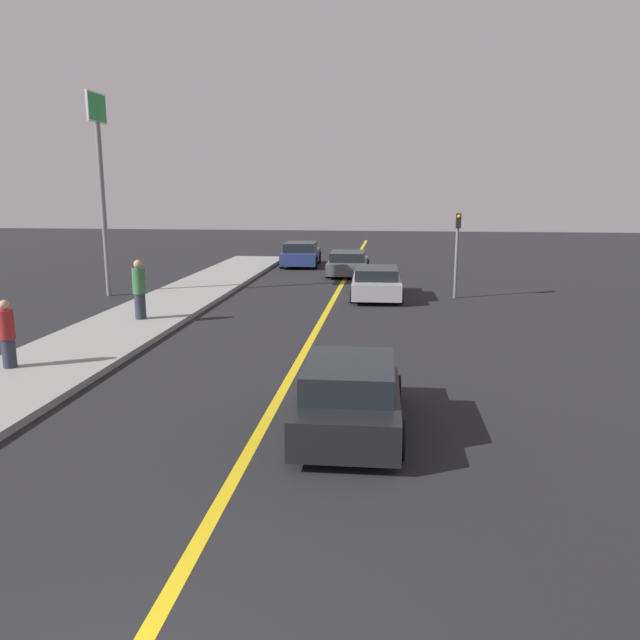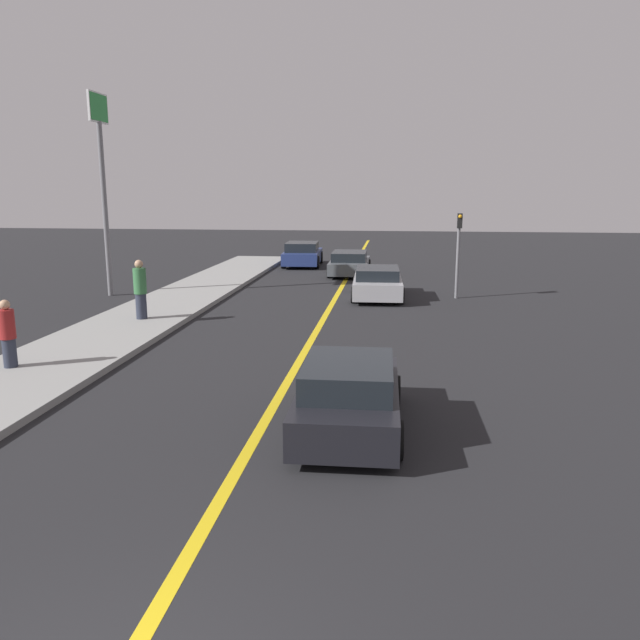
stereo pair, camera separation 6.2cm
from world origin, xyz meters
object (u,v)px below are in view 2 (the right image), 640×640
object	(u,v)px
car_near_right_lane	(349,396)
car_ahead_center	(377,283)
car_parked_left_lot	(303,254)
car_far_distant	(350,263)
traffic_light	(458,245)
pedestrian_mid_group	(140,290)
roadside_sign	(101,157)
pedestrian_near_curb	(8,334)

from	to	relation	value
car_near_right_lane	car_ahead_center	bearing A→B (deg)	88.70
car_near_right_lane	car_parked_left_lot	world-z (taller)	car_parked_left_lot
car_near_right_lane	car_ahead_center	xyz separation A→B (m)	(0.07, 13.63, -0.03)
car_near_right_lane	car_far_distant	size ratio (longest dim) A/B	0.92
car_parked_left_lot	traffic_light	distance (m)	12.18
pedestrian_mid_group	roadside_sign	xyz separation A→B (m)	(-3.34, 4.90, 4.23)
traffic_light	car_ahead_center	bearing A→B (deg)	-175.91
pedestrian_mid_group	roadside_sign	bearing A→B (deg)	124.24
car_ahead_center	roadside_sign	world-z (taller)	roadside_sign
pedestrian_near_curb	traffic_light	world-z (taller)	traffic_light
car_near_right_lane	car_parked_left_lot	distance (m)	23.80
pedestrian_near_curb	pedestrian_mid_group	size ratio (longest dim) A/B	0.84
pedestrian_near_curb	roadside_sign	xyz separation A→B (m)	(-2.53, 10.45, 4.37)
car_parked_left_lot	traffic_light	xyz separation A→B (m)	(7.42, -9.56, 1.40)
car_far_distant	pedestrian_mid_group	xyz separation A→B (m)	(-5.60, -12.13, 0.51)
car_near_right_lane	pedestrian_mid_group	distance (m)	10.69
pedestrian_near_curb	pedestrian_mid_group	distance (m)	5.61
car_near_right_lane	pedestrian_mid_group	xyz separation A→B (m)	(-7.09, 7.99, 0.47)
traffic_light	pedestrian_mid_group	bearing A→B (deg)	-150.10
car_ahead_center	car_parked_left_lot	distance (m)	10.72
car_parked_left_lot	pedestrian_near_curb	world-z (taller)	pedestrian_near_curb
pedestrian_mid_group	roadside_sign	distance (m)	7.28
pedestrian_mid_group	car_far_distant	bearing A→B (deg)	65.24
pedestrian_mid_group	car_near_right_lane	bearing A→B (deg)	-48.38
car_parked_left_lot	pedestrian_mid_group	size ratio (longest dim) A/B	2.20
traffic_light	roadside_sign	bearing A→B (deg)	-175.96
car_parked_left_lot	pedestrian_mid_group	bearing A→B (deg)	-102.83
traffic_light	roadside_sign	distance (m)	13.94
pedestrian_mid_group	traffic_light	xyz separation A→B (m)	(10.18, 5.86, 0.96)
car_parked_left_lot	pedestrian_near_curb	xyz separation A→B (m)	(-3.57, -20.96, 0.29)
roadside_sign	pedestrian_mid_group	bearing A→B (deg)	-55.76
pedestrian_near_curb	car_near_right_lane	bearing A→B (deg)	-17.16
car_far_distant	car_parked_left_lot	distance (m)	4.33
car_ahead_center	pedestrian_mid_group	world-z (taller)	pedestrian_mid_group
car_parked_left_lot	roadside_sign	distance (m)	13.02
car_parked_left_lot	traffic_light	bearing A→B (deg)	-54.84
car_near_right_lane	car_parked_left_lot	bearing A→B (deg)	99.47
pedestrian_mid_group	traffic_light	bearing A→B (deg)	29.90
car_ahead_center	pedestrian_near_curb	xyz separation A→B (m)	(-7.97, -11.19, 0.35)
traffic_light	roadside_sign	xyz separation A→B (m)	(-13.52, -0.95, 3.26)
car_ahead_center	pedestrian_near_curb	bearing A→B (deg)	-127.46
car_near_right_lane	pedestrian_near_curb	world-z (taller)	pedestrian_near_curb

